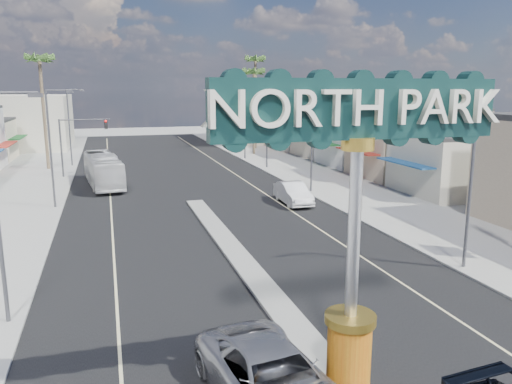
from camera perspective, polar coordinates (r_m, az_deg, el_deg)
ground at (r=41.61m, az=-7.29°, el=-0.87°), size 160.00×160.00×0.00m
road at (r=41.61m, az=-7.29°, el=-0.87°), size 20.00×120.00×0.01m
median_island at (r=26.52m, az=-1.51°, el=-8.00°), size 1.30×30.00×0.16m
sidewalk_left at (r=41.77m, az=-26.60°, el=-1.92°), size 8.00×120.00×0.12m
sidewalk_right at (r=45.92m, az=10.20°, el=0.31°), size 8.00×120.00×0.12m
storefront_row_right at (r=61.53m, az=13.21°, el=5.84°), size 12.00×42.00×6.00m
backdrop_far_left at (r=86.64m, az=-27.17°, el=7.16°), size 20.00×20.00×8.00m
backdrop_far_right at (r=89.88m, az=1.86°, el=8.56°), size 20.00×20.00×8.00m
gateway_sign at (r=14.06m, az=11.31°, el=-1.30°), size 8.20×1.50×9.15m
traffic_signal_left at (r=54.37m, az=-19.55°, el=6.07°), size 5.09×0.45×6.00m
traffic_signal_right at (r=56.52m, az=-0.51°, el=6.94°), size 5.09×0.45×6.00m
streetlight_l_near at (r=20.86m, az=-27.21°, el=-0.56°), size 2.03×0.22×9.00m
streetlight_l_mid at (r=40.48m, az=-22.27°, el=5.26°), size 2.03×0.22×9.00m
streetlight_l_far at (r=62.35m, az=-20.43°, el=7.39°), size 2.03×0.22×9.00m
streetlight_r_near at (r=26.57m, az=23.18°, el=2.20°), size 2.03×0.22×9.00m
streetlight_r_mid at (r=43.70m, az=6.23°, el=6.49°), size 2.03×0.22×9.00m
streetlight_r_far at (r=64.48m, az=-1.43°, el=8.24°), size 2.03×0.22×9.00m
palm_left_far at (r=60.49m, az=-23.48°, el=13.16°), size 2.60×2.60×13.10m
palm_right_mid at (r=68.92m, az=-0.24°, el=13.08°), size 2.60×2.60×12.10m
palm_right_far at (r=75.30m, az=-0.07°, el=14.33°), size 2.60×2.60×14.10m
suv_left at (r=15.22m, az=1.89°, el=-20.68°), size 3.80×6.74×1.78m
car_parked_right at (r=39.81m, az=4.26°, el=-0.13°), size 1.97×5.23×1.70m
city_bus at (r=49.15m, az=-17.07°, el=2.44°), size 3.77×11.09×3.03m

